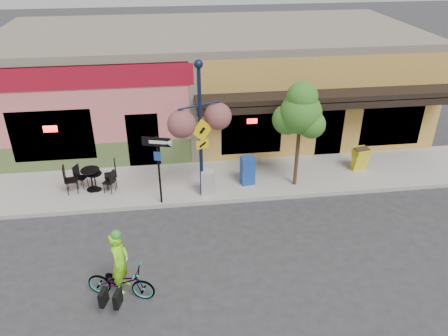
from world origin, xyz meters
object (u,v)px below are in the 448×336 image
at_px(one_way_sign, 159,171).
at_px(newspaper_box_blue, 248,170).
at_px(building, 210,79).
at_px(cyclist_rider, 121,270).
at_px(newspaper_box_grey, 208,182).
at_px(lamp_post, 200,132).
at_px(bicycle, 121,282).
at_px(street_tree, 299,135).

height_order(one_way_sign, newspaper_box_blue, one_way_sign).
xyz_separation_m(building, cyclist_rider, (-3.38, -10.91, -1.40)).
height_order(cyclist_rider, newspaper_box_grey, cyclist_rider).
relative_size(lamp_post, newspaper_box_grey, 5.17).
xyz_separation_m(cyclist_rider, one_way_sign, (0.98, 4.06, 0.52)).
bearing_deg(building, cyclist_rider, -107.20).
relative_size(cyclist_rider, newspaper_box_grey, 1.85).
bearing_deg(cyclist_rider, newspaper_box_grey, -14.13).
bearing_deg(building, bicycle, -107.44).
bearing_deg(cyclist_rider, bicycle, 106.60).
bearing_deg(building, lamp_post, -98.60).
xyz_separation_m(building, lamp_post, (-0.98, -6.49, 0.27)).
xyz_separation_m(cyclist_rider, street_tree, (5.79, 4.65, 1.24)).
distance_m(one_way_sign, street_tree, 4.90).
bearing_deg(bicycle, newspaper_box_grey, -14.61).
height_order(bicycle, street_tree, street_tree).
height_order(bicycle, one_way_sign, one_way_sign).
xyz_separation_m(bicycle, lamp_post, (2.45, 4.42, 2.06)).
bearing_deg(lamp_post, newspaper_box_grey, -31.43).
height_order(newspaper_box_blue, street_tree, street_tree).
distance_m(lamp_post, street_tree, 3.43).
bearing_deg(street_tree, cyclist_rider, -141.26).
bearing_deg(cyclist_rider, lamp_post, -11.87).
height_order(building, bicycle, building).
relative_size(building, newspaper_box_blue, 17.34).
bearing_deg(street_tree, newspaper_box_blue, 170.25).
relative_size(building, street_tree, 4.68).
relative_size(bicycle, one_way_sign, 0.73).
xyz_separation_m(one_way_sign, newspaper_box_blue, (3.11, 0.88, -0.70)).
height_order(cyclist_rider, one_way_sign, one_way_sign).
height_order(cyclist_rider, lamp_post, lamp_post).
bearing_deg(bicycle, newspaper_box_blue, -23.41).
bearing_deg(cyclist_rider, one_way_sign, 3.00).
height_order(building, street_tree, building).
height_order(building, one_way_sign, building).
bearing_deg(newspaper_box_blue, bicycle, -137.40).
distance_m(cyclist_rider, one_way_sign, 4.21).
bearing_deg(street_tree, building, 111.08).
distance_m(building, one_way_sign, 7.31).
bearing_deg(newspaper_box_blue, one_way_sign, -171.65).
relative_size(newspaper_box_grey, street_tree, 0.24).
height_order(newspaper_box_blue, newspaper_box_grey, newspaper_box_blue).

